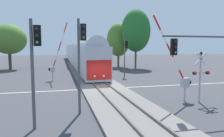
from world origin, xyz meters
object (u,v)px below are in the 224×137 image
Objects in this scene: crossing_gate_far at (54,63)px; commuter_train at (76,53)px; pine_left_background at (9,39)px; crossing_gate_near at (182,75)px; elm_centre_background at (118,40)px; traffic_signal_median at (81,51)px; traffic_signal_near_right at (213,52)px; oak_far_right at (136,31)px; crossing_signal_mast at (201,71)px; traffic_signal_near_left at (35,56)px; traffic_signal_far_side at (126,51)px.

commuter_train is at bearing 80.00° from crossing_gate_far.
crossing_gate_near is at bearing -58.49° from pine_left_background.
traffic_signal_median is at bearing -109.74° from elm_centre_background.
oak_far_right is at bearing 79.19° from traffic_signal_near_right.
crossing_signal_mast is 17.15m from crossing_gate_far.
crossing_gate_far is at bearing 128.69° from crossing_signal_mast.
commuter_train is 13.46m from elm_centre_background.
crossing_gate_far is at bearing -62.86° from pine_left_background.
traffic_signal_near_left reaches higher than crossing_signal_mast.
oak_far_right reaches higher than traffic_signal_median.
commuter_train is 25.86m from traffic_signal_far_side.
traffic_signal_far_side is 23.79m from pine_left_background.
traffic_signal_far_side is 20.63m from traffic_signal_near_left.
commuter_train reaches higher than traffic_signal_near_right.
oak_far_right is 1.25× the size of elm_centre_background.
crossing_signal_mast is 0.66× the size of traffic_signal_median.
commuter_train reaches higher than traffic_signal_far_side.
crossing_signal_mast is 0.40× the size of elm_centre_background.
traffic_signal_median is 0.67× the size of pine_left_background.
traffic_signal_near_left is (-10.00, -3.07, 1.58)m from crossing_gate_near.
pine_left_background is at bearing 108.98° from traffic_signal_median.
crossing_gate_far is at bearing 126.68° from crossing_gate_near.
oak_far_right is at bearing 40.37° from crossing_gate_far.
traffic_signal_near_left is at bearing -140.91° from traffic_signal_median.
traffic_signal_near_left is 0.63× the size of pine_left_background.
commuter_train is at bearing 101.26° from traffic_signal_far_side.
crossing_signal_mast is at bearing -26.33° from crossing_gate_near.
pine_left_background is (-13.44, -10.53, 3.02)m from commuter_train.
elm_centre_background is at bearing 84.92° from traffic_signal_near_right.
pine_left_background reaches higher than crossing_gate_far.
crossing_signal_mast is at bearing 74.43° from traffic_signal_near_right.
pine_left_background is (-10.56, 30.72, 1.88)m from traffic_signal_median.
pine_left_background is (-19.34, 30.20, 3.41)m from crossing_signal_mast.
traffic_signal_near_right is at bearing -100.81° from oak_far_right.
elm_centre_background reaches higher than crossing_gate_near.
traffic_signal_near_right is (-0.50, -1.78, 1.46)m from crossing_signal_mast.
crossing_signal_mast is 11.54m from traffic_signal_near_left.
pine_left_background reaches higher than commuter_train.
traffic_signal_median is at bearing -93.99° from commuter_train.
commuter_train is 41.36m from traffic_signal_median.
traffic_signal_far_side is at bearing 59.94° from traffic_signal_near_left.
pine_left_background is (-21.73, -0.39, -0.12)m from elm_centre_background.
traffic_signal_near_left is 10.72m from traffic_signal_near_right.
elm_centre_background is at bearing 67.68° from traffic_signal_near_left.
crossing_signal_mast is (5.90, -40.73, -0.40)m from commuter_train.
crossing_gate_near reaches higher than traffic_signal_far_side.
elm_centre_background is (-2.56, 3.89, -1.70)m from oak_far_right.
traffic_signal_near_left is 35.82m from elm_centre_background.
crossing_gate_near is 15.96m from crossing_gate_far.
elm_centre_background reaches higher than traffic_signal_median.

